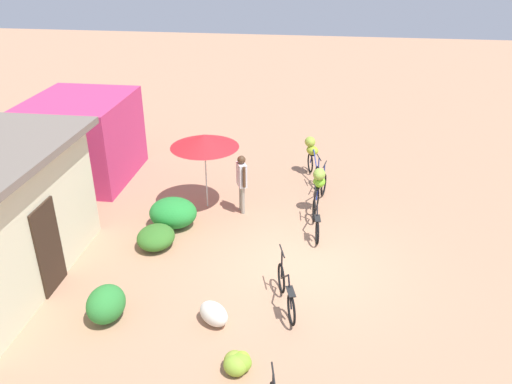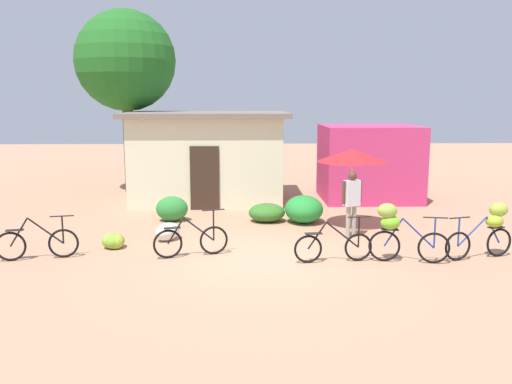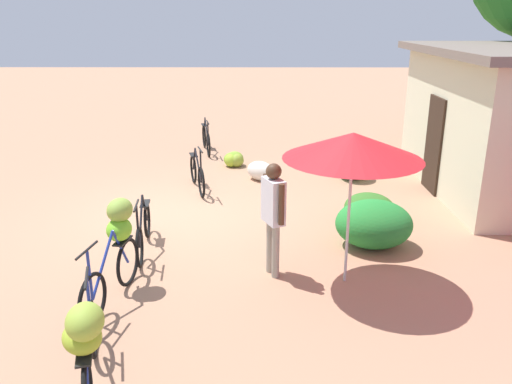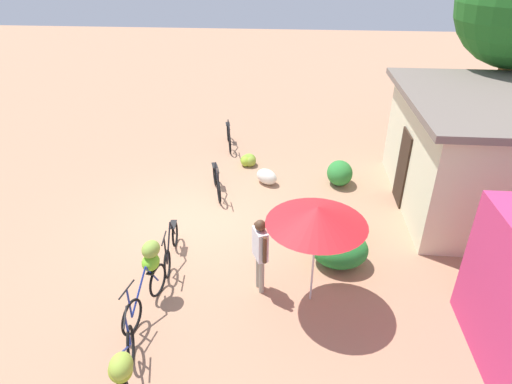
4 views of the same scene
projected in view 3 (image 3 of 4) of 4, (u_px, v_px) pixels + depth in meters
The scene contains 13 objects.
ground_plane at pixel (176, 214), 9.77m from camera, with size 60.00×60.00×0.00m, color tan.
hedge_bush_front_left at pixel (353, 163), 11.85m from camera, with size 0.91×0.74×0.71m, color #2E8134.
hedge_bush_front_right at pixel (369, 208), 9.33m from camera, with size 1.03×0.91×0.52m, color #356F26.
hedge_bush_mid at pixel (374, 224), 8.31m from camera, with size 1.07×1.24×0.77m, color #258935.
market_umbrella at pixel (353, 146), 6.69m from camera, with size 1.85×1.85×2.14m.
bicycle_leftmost at pixel (206, 139), 14.19m from camera, with size 1.70×0.40×0.95m.
bicycle_near_pile at pixel (197, 174), 11.05m from camera, with size 1.62×0.51×1.03m.
bicycle_center_loaded at pixel (143, 231), 8.16m from camera, with size 1.71×0.25×0.98m.
bicycle_by_shop at pixel (117, 240), 6.78m from camera, with size 1.68×0.41×1.28m.
bicycle_rightmost at pixel (86, 339), 4.76m from camera, with size 1.66×0.62×1.21m.
banana_pile_on_ground at pixel (234, 159), 12.88m from camera, with size 0.64×0.62×0.36m.
produce_sack at pixel (261, 171), 11.76m from camera, with size 0.70×0.44×0.44m, color silver.
person_vendor at pixel (273, 208), 7.18m from camera, with size 0.54×0.35×1.67m.
Camera 3 is at (9.11, 1.57, 3.55)m, focal length 36.16 mm.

